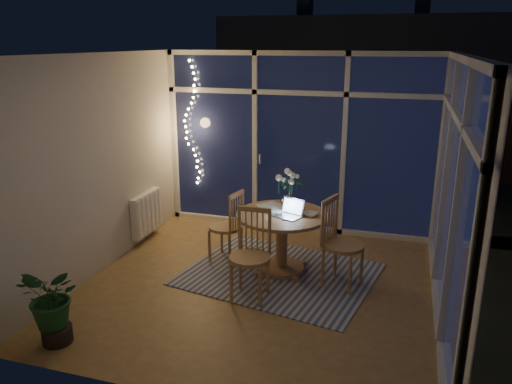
# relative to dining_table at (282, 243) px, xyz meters

# --- Properties ---
(floor) EXTENTS (4.00, 4.00, 0.00)m
(floor) POSITION_rel_dining_table_xyz_m (-0.14, -0.45, -0.38)
(floor) COLOR brown
(floor) RESTS_ON ground
(ceiling) EXTENTS (4.00, 4.00, 0.00)m
(ceiling) POSITION_rel_dining_table_xyz_m (-0.14, -0.45, 2.22)
(ceiling) COLOR white
(ceiling) RESTS_ON wall_back
(wall_back) EXTENTS (4.00, 0.04, 2.60)m
(wall_back) POSITION_rel_dining_table_xyz_m (-0.14, 1.55, 0.92)
(wall_back) COLOR beige
(wall_back) RESTS_ON floor
(wall_front) EXTENTS (4.00, 0.04, 2.60)m
(wall_front) POSITION_rel_dining_table_xyz_m (-0.14, -2.45, 0.92)
(wall_front) COLOR beige
(wall_front) RESTS_ON floor
(wall_left) EXTENTS (0.04, 4.00, 2.60)m
(wall_left) POSITION_rel_dining_table_xyz_m (-2.14, -0.45, 0.92)
(wall_left) COLOR beige
(wall_left) RESTS_ON floor
(wall_right) EXTENTS (0.04, 4.00, 2.60)m
(wall_right) POSITION_rel_dining_table_xyz_m (1.86, -0.45, 0.92)
(wall_right) COLOR beige
(wall_right) RESTS_ON floor
(window_wall_back) EXTENTS (4.00, 0.10, 2.60)m
(window_wall_back) POSITION_rel_dining_table_xyz_m (-0.14, 1.51, 0.92)
(window_wall_back) COLOR silver
(window_wall_back) RESTS_ON floor
(window_wall_right) EXTENTS (0.10, 4.00, 2.60)m
(window_wall_right) POSITION_rel_dining_table_xyz_m (1.82, -0.45, 0.92)
(window_wall_right) COLOR silver
(window_wall_right) RESTS_ON floor
(radiator) EXTENTS (0.10, 0.70, 0.58)m
(radiator) POSITION_rel_dining_table_xyz_m (-2.08, 0.45, 0.02)
(radiator) COLOR white
(radiator) RESTS_ON wall_left
(fairy_lights) EXTENTS (0.24, 0.10, 1.85)m
(fairy_lights) POSITION_rel_dining_table_xyz_m (-1.79, 1.43, 1.15)
(fairy_lights) COLOR #FFCA66
(fairy_lights) RESTS_ON window_wall_back
(garden_patio) EXTENTS (12.00, 6.00, 0.10)m
(garden_patio) POSITION_rel_dining_table_xyz_m (0.36, 4.55, -0.44)
(garden_patio) COLOR black
(garden_patio) RESTS_ON ground
(garden_fence) EXTENTS (11.00, 0.08, 1.80)m
(garden_fence) POSITION_rel_dining_table_xyz_m (-0.14, 5.05, 0.52)
(garden_fence) COLOR #331912
(garden_fence) RESTS_ON ground
(neighbour_roof) EXTENTS (7.00, 3.00, 2.20)m
(neighbour_roof) POSITION_rel_dining_table_xyz_m (0.16, 8.05, 1.82)
(neighbour_roof) COLOR #33363D
(neighbour_roof) RESTS_ON ground
(garden_shrubs) EXTENTS (0.90, 0.90, 0.90)m
(garden_shrubs) POSITION_rel_dining_table_xyz_m (-0.94, 2.95, 0.07)
(garden_shrubs) COLOR black
(garden_shrubs) RESTS_ON ground
(rug) EXTENTS (2.47, 2.12, 0.01)m
(rug) POSITION_rel_dining_table_xyz_m (-0.00, -0.10, -0.37)
(rug) COLOR #C3B39E
(rug) RESTS_ON floor
(dining_table) EXTENTS (1.29, 1.29, 0.75)m
(dining_table) POSITION_rel_dining_table_xyz_m (0.00, 0.00, 0.00)
(dining_table) COLOR #A9834C
(dining_table) RESTS_ON floor
(chair_left) EXTENTS (0.51, 0.51, 0.95)m
(chair_left) POSITION_rel_dining_table_xyz_m (-0.77, 0.12, 0.10)
(chair_left) COLOR #A9834C
(chair_left) RESTS_ON floor
(chair_right) EXTENTS (0.61, 0.61, 1.06)m
(chair_right) POSITION_rel_dining_table_xyz_m (0.76, -0.17, 0.15)
(chair_right) COLOR #A9834C
(chair_right) RESTS_ON floor
(chair_front) EXTENTS (0.48, 0.48, 1.02)m
(chair_front) POSITION_rel_dining_table_xyz_m (-0.16, -0.76, 0.13)
(chair_front) COLOR #A9834C
(chair_front) RESTS_ON floor
(laptop) EXTENTS (0.38, 0.36, 0.22)m
(laptop) POSITION_rel_dining_table_xyz_m (0.09, -0.09, 0.49)
(laptop) COLOR silver
(laptop) RESTS_ON dining_table
(flower_vase) EXTENTS (0.24, 0.24, 0.21)m
(flower_vase) POSITION_rel_dining_table_xyz_m (0.04, 0.22, 0.48)
(flower_vase) COLOR silver
(flower_vase) RESTS_ON dining_table
(bowl) EXTENTS (0.18, 0.18, 0.04)m
(bowl) POSITION_rel_dining_table_xyz_m (0.34, 0.02, 0.39)
(bowl) COLOR silver
(bowl) RESTS_ON dining_table
(newspapers) EXTENTS (0.47, 0.43, 0.02)m
(newspapers) POSITION_rel_dining_table_xyz_m (-0.15, 0.14, 0.39)
(newspapers) COLOR silver
(newspapers) RESTS_ON dining_table
(phone) EXTENTS (0.12, 0.07, 0.01)m
(phone) POSITION_rel_dining_table_xyz_m (0.11, -0.19, 0.38)
(phone) COLOR black
(phone) RESTS_ON dining_table
(potted_plant) EXTENTS (0.67, 0.62, 0.76)m
(potted_plant) POSITION_rel_dining_table_xyz_m (-1.65, -2.08, 0.00)
(potted_plant) COLOR #194722
(potted_plant) RESTS_ON floor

